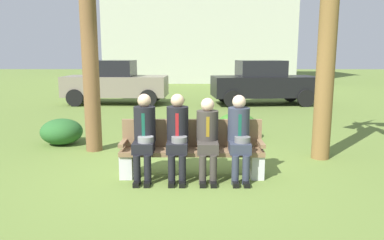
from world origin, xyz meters
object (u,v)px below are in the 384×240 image
Objects in this scene: seated_man_leftmost at (144,132)px; seated_man_rightmost at (239,133)px; seated_man_centerright at (208,134)px; seated_man_centerleft at (178,133)px; parked_car_far at (263,83)px; shrub_mid_lawn at (62,132)px; park_bench at (192,149)px; parked_car_near at (115,82)px; shrub_near_bench at (237,126)px.

seated_man_rightmost is (1.47, -0.00, -0.01)m from seated_man_leftmost.
seated_man_leftmost reaches higher than seated_man_centerright.
parked_car_far is (2.87, 8.56, 0.10)m from seated_man_centerleft.
seated_man_leftmost is at bearing 179.94° from seated_man_rightmost.
seated_man_rightmost reaches higher than shrub_mid_lawn.
seated_man_leftmost is at bearing -169.88° from park_bench.
parked_car_near reaches higher than seated_man_leftmost.
seated_man_leftmost is 1.48× the size of shrub_mid_lawn.
seated_man_rightmost is at bearing -0.06° from seated_man_leftmost.
seated_man_centerleft reaches higher than shrub_mid_lawn.
seated_man_centerleft is 1.48× the size of shrub_mid_lawn.
seated_man_centerleft is 1.01× the size of seated_man_rightmost.
parked_car_far is at bearing 72.53° from park_bench.
park_bench is 1.69× the size of seated_man_centerleft.
seated_man_rightmost is 2.86m from shrub_near_bench.
seated_man_centerright is 9.29m from parked_car_near.
shrub_near_bench is at bearing 9.20° from shrub_mid_lawn.
seated_man_leftmost is 3.06m from shrub_mid_lawn.
park_bench is 0.57× the size of parked_car_near.
seated_man_rightmost is (0.74, -0.13, 0.30)m from park_bench.
parked_car_near and parked_car_far have the same top height.
parked_car_near is at bearing 124.56° from shrub_near_bench.
parked_car_near reaches higher than seated_man_centerleft.
seated_man_centerleft reaches higher than seated_man_centerright.
parked_car_near reaches higher than seated_man_rightmost.
seated_man_centerright is at bearing -0.04° from seated_man_leftmost.
seated_man_centerleft is 1.41× the size of shrub_near_bench.
parked_car_near is (-3.28, 8.69, 0.13)m from seated_man_centerright.
seated_man_rightmost is 1.39× the size of shrub_near_bench.
seated_man_rightmost is 1.47× the size of shrub_mid_lawn.
park_bench is at bearing -107.47° from parked_car_far.
seated_man_rightmost is at bearing -31.57° from shrub_mid_lawn.
seated_man_centerright is 0.49m from seated_man_rightmost.
parked_car_near is at bearing 178.62° from parked_car_far.
parked_car_far reaches higher than seated_man_rightmost.
parked_car_far reaches higher than seated_man_centerleft.
seated_man_centerleft is 0.34× the size of parked_car_near.
shrub_mid_lawn is (-3.85, -0.62, -0.01)m from shrub_near_bench.
parked_car_near is at bearing 109.51° from park_bench.
seated_man_centerleft is 9.14m from parked_car_near.
seated_man_rightmost is at bearing -95.72° from shrub_near_bench.
seated_man_centerright is at bearing -105.71° from parked_car_far.
seated_man_leftmost is 0.52m from seated_man_centerleft.
seated_man_centerleft reaches higher than park_bench.
seated_man_leftmost is at bearing -75.21° from parked_car_near.
shrub_mid_lawn is (-3.57, 2.19, -0.45)m from seated_man_rightmost.
seated_man_centerleft is at bearing -72.05° from parked_car_near.
seated_man_leftmost is at bearing 179.96° from seated_man_centerright.
seated_man_rightmost is at bearing -0.11° from seated_man_centerright.
park_bench is at bearing -70.49° from parked_car_near.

